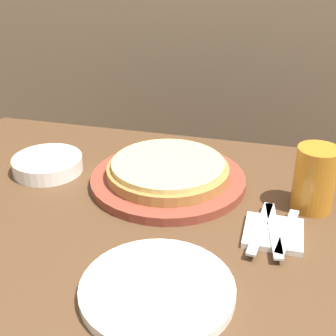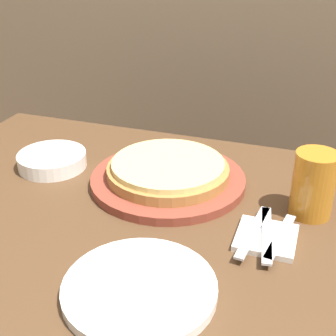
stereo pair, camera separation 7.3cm
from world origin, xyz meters
TOP-DOWN VIEW (x-y plane):
  - pizza_on_board at (-0.03, 0.13)m, footprint 0.35×0.35m
  - beer_glass at (0.29, 0.10)m, footprint 0.09×0.09m
  - dinner_plate at (0.05, -0.23)m, footprint 0.25×0.25m
  - side_bowl at (-0.32, 0.12)m, footprint 0.16×0.16m
  - napkin_stack at (0.22, -0.02)m, footprint 0.11×0.11m
  - fork at (0.19, -0.02)m, footprint 0.04×0.18m
  - dinner_knife at (0.22, -0.02)m, footprint 0.05×0.18m
  - spoon at (0.24, -0.02)m, footprint 0.04×0.16m

SIDE VIEW (x-z plane):
  - napkin_stack at x=0.22m, z-range 0.72..0.73m
  - dinner_plate at x=0.05m, z-range 0.72..0.74m
  - fork at x=0.19m, z-range 0.73..0.74m
  - dinner_knife at x=0.22m, z-range 0.73..0.74m
  - spoon at x=0.24m, z-range 0.73..0.74m
  - side_bowl at x=-0.32m, z-range 0.72..0.75m
  - pizza_on_board at x=-0.03m, z-range 0.71..0.77m
  - beer_glass at x=0.29m, z-range 0.72..0.86m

